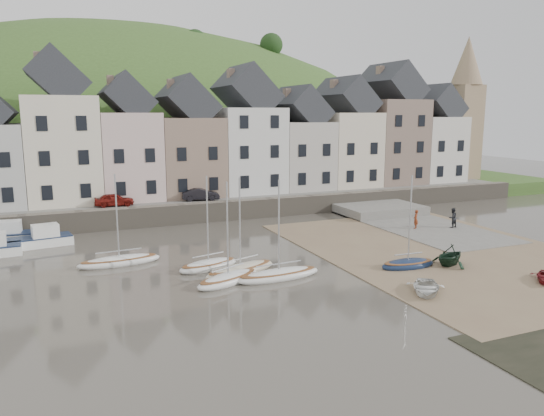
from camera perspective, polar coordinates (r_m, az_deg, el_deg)
name	(u,v)px	position (r m, az deg, el deg)	size (l,w,h in m)	color
ground	(308,269)	(34.14, 3.94, -6.64)	(160.00, 160.00, 0.00)	#423D34
quay_land	(189,191)	(63.55, -9.15, 1.91)	(90.00, 30.00, 1.50)	#3A5823
quay_street	(216,198)	(52.45, -6.16, 1.08)	(70.00, 7.00, 0.10)	slate
seawall	(227,210)	(49.27, -4.97, -0.27)	(70.00, 1.20, 1.80)	slate
beach	(442,251)	(40.14, 18.15, -4.50)	(18.00, 26.00, 0.06)	#7C644B
slipway	(417,225)	(48.61, 15.58, -1.78)	(8.00, 18.00, 0.12)	slate
hillside	(124,278)	(93.91, -15.94, -7.35)	(134.40, 84.00, 84.00)	#3A5823
townhouse_terrace	(221,138)	(55.69, -5.58, 7.61)	(61.05, 8.00, 13.93)	silver
church_spire	(465,104)	(72.50, 20.41, 10.61)	(4.00, 4.00, 18.00)	#997F60
sailboat_0	(119,261)	(36.31, -16.41, -5.58)	(5.57, 1.93, 6.32)	white
sailboat_1	(208,265)	(34.16, -6.98, -6.22)	(4.46, 2.58, 6.32)	white
sailboat_2	(240,269)	(33.05, -3.49, -6.75)	(5.46, 3.14, 6.32)	beige
sailboat_3	(228,279)	(31.32, -4.83, -7.74)	(4.82, 3.25, 6.32)	white
sailboat_4	(279,275)	(31.99, 0.75, -7.32)	(5.62, 1.87, 6.32)	white
sailboat_5	(408,264)	(35.27, 14.69, -5.96)	(3.90, 1.68, 6.32)	#162545
motorboat_0	(37,239)	(43.11, -24.36, -3.15)	(5.53, 2.55, 1.70)	white
motorboat_2	(3,235)	(45.65, -27.46, -2.69)	(4.82, 2.11, 1.70)	white
rowboat_white	(426,288)	(30.55, 16.52, -8.39)	(2.17, 3.04, 0.63)	silver
rowboat_green	(450,255)	(36.26, 18.93, -4.90)	(2.34, 2.71, 1.43)	black
person_red	(416,219)	(46.59, 15.49, -1.19)	(0.59, 0.39, 1.63)	maroon
person_dark	(453,218)	(47.94, 19.20, -1.02)	(0.84, 0.65, 1.72)	black
car_left	(114,200)	(49.46, -16.94, 0.88)	(1.40, 3.49, 1.19)	maroon
car_right	(201,194)	(50.90, -7.83, 1.49)	(1.25, 3.60, 1.19)	black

